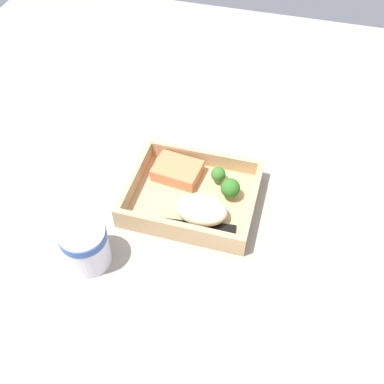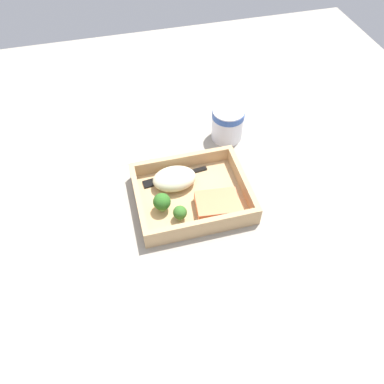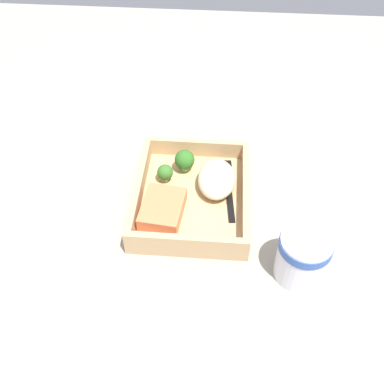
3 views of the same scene
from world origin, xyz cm
name	(u,v)px [view 3 (image 3 of 3)]	position (x,y,z in cm)	size (l,w,h in cm)	color
ground_plane	(192,205)	(0.00, 0.00, -1.00)	(160.00, 160.00, 2.00)	gray
takeout_tray	(192,200)	(0.00, 0.00, 0.60)	(25.24, 20.65, 1.20)	tan
tray_rim	(192,191)	(0.00, 0.00, 3.01)	(25.24, 20.65, 3.61)	tan
salmon_fillet	(163,209)	(-4.46, 4.86, 2.60)	(9.32, 7.01, 2.79)	#E87447
mashed_potatoes	(217,179)	(3.05, -4.34, 3.34)	(10.04, 7.00, 4.29)	beige
broccoli_floret_1	(185,160)	(7.23, 1.99, 3.82)	(3.87, 3.87, 4.66)	#84A95C
broccoli_floret_2	(165,173)	(4.04, 5.40, 3.32)	(3.02, 3.02, 3.72)	#7FA95C
fork	(228,186)	(3.41, -6.60, 1.42)	(15.89, 3.23, 0.44)	black
paper_cup	(303,255)	(-14.17, -18.38, 4.90)	(8.22, 8.22, 8.78)	silver
receipt_slip	(308,165)	(11.73, -22.68, 0.12)	(10.00, 15.22, 0.24)	white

